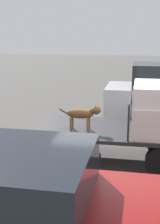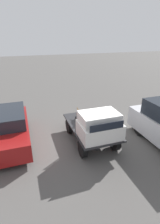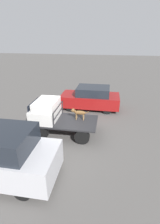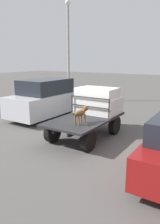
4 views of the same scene
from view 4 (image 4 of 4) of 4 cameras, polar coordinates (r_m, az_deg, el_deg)
ground_plane at (r=8.89m, az=1.36°, el=-6.66°), size 80.00×80.00×0.00m
flatbed_truck at (r=8.70m, az=1.39°, el=-3.04°), size 3.49×1.89×0.83m
truck_cab at (r=9.38m, az=4.68°, el=2.90°), size 1.30×1.77×1.09m
truck_headboard at (r=8.79m, az=2.52°, el=2.21°), size 0.04×1.77×0.78m
dog at (r=7.81m, az=0.34°, el=-0.15°), size 1.02×0.23×0.63m
parked_pickup_far at (r=12.07m, az=-8.27°, el=3.53°), size 4.90×1.97×2.06m
light_pole_near at (r=16.52m, az=-3.08°, el=17.31°), size 0.36×0.36×7.11m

